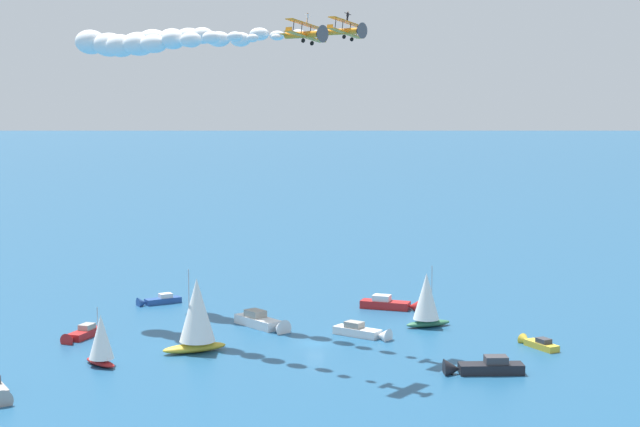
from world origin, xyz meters
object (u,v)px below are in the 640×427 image
object	(u,v)px
sailboat_far_port	(197,314)
biplane_wingman	(306,34)
motorboat_ahead	(537,343)
motorboat_offshore	(81,334)
sailboat_outer_ring_b	(101,340)
wingwalker_wingman	(307,18)
wingwalker_lead	(348,16)
sailboat_near_centre	(427,299)
biplane_lead	(346,30)
motorboat_outer_ring_a	(364,332)
motorboat_mid_cluster	(480,368)
motorboat_outer_ring_c	(264,323)
motorboat_trailing	(393,305)
motorboat_far_stbd	(157,301)

from	to	relation	value
sailboat_far_port	biplane_wingman	xyz separation A→B (m)	(-15.64, 1.48, 38.82)
motorboat_ahead	motorboat_offshore	bearing A→B (deg)	0.87
sailboat_outer_ring_b	wingwalker_wingman	size ratio (longest dim) A/B	5.15
sailboat_far_port	wingwalker_lead	bearing A→B (deg)	-150.43
sailboat_near_centre	motorboat_ahead	distance (m)	19.86
biplane_lead	motorboat_outer_ring_a	bearing A→B (deg)	176.06
wingwalker_lead	sailboat_near_centre	bearing A→B (deg)	-149.73
wingwalker_wingman	sailboat_outer_ring_b	bearing A→B (deg)	15.30
motorboat_offshore	biplane_lead	distance (m)	59.62
motorboat_mid_cluster	motorboat_outer_ring_c	size ratio (longest dim) A/B	1.08
wingwalker_wingman	biplane_lead	bearing A→B (deg)	-109.22
sailboat_near_centre	motorboat_outer_ring_a	bearing A→B (deg)	38.85
sailboat_far_port	motorboat_outer_ring_c	distance (m)	17.69
motorboat_trailing	motorboat_ahead	xyz separation A→B (m)	(-21.11, 24.28, -0.25)
motorboat_trailing	sailboat_near_centre	bearing A→B (deg)	112.87
motorboat_ahead	biplane_lead	distance (m)	53.02
motorboat_offshore	motorboat_outer_ring_c	xyz separation A→B (m)	(-26.13, -9.40, 0.21)
biplane_lead	motorboat_offshore	bearing A→B (deg)	7.63
motorboat_offshore	sailboat_near_centre	bearing A→B (deg)	-166.27
sailboat_far_port	motorboat_ahead	xyz separation A→B (m)	(-48.17, -7.09, -4.87)
motorboat_ahead	sailboat_outer_ring_b	world-z (taller)	sailboat_outer_ring_b
motorboat_outer_ring_a	biplane_lead	xyz separation A→B (m)	(2.93, -0.20, 44.68)
wingwalker_wingman	motorboat_mid_cluster	bearing A→B (deg)	164.09
motorboat_mid_cluster	biplane_lead	distance (m)	52.07
biplane_wingman	motorboat_mid_cluster	bearing A→B (deg)	164.86
biplane_lead	motorboat_mid_cluster	bearing A→B (deg)	134.64
sailboat_outer_ring_b	biplane_wingman	world-z (taller)	biplane_wingman
motorboat_offshore	wingwalker_wingman	distance (m)	57.85
sailboat_far_port	motorboat_outer_ring_a	distance (m)	26.09
motorboat_outer_ring_c	wingwalker_lead	xyz separation A→B (m)	(-13.14, 3.88, 46.66)
sailboat_far_port	wingwalker_lead	distance (m)	48.20
motorboat_ahead	biplane_lead	world-z (taller)	biplane_lead
motorboat_trailing	wingwalker_lead	distance (m)	51.17
sailboat_near_centre	wingwalker_wingman	size ratio (longest dim) A/B	6.27
motorboat_far_stbd	wingwalker_lead	bearing A→B (deg)	149.35
sailboat_far_port	motorboat_far_stbd	xyz separation A→B (m)	(13.79, -31.86, -4.83)
sailboat_far_port	motorboat_outer_ring_c	bearing A→B (deg)	-115.20
motorboat_ahead	biplane_wingman	xyz separation A→B (m)	(32.53, 8.57, 43.69)
motorboat_trailing	motorboat_offshore	bearing A→B (deg)	28.85
motorboat_far_stbd	motorboat_offshore	distance (m)	26.28
motorboat_ahead	motorboat_outer_ring_c	world-z (taller)	motorboat_outer_ring_c
biplane_wingman	motorboat_outer_ring_a	bearing A→B (deg)	-120.79
motorboat_trailing	motorboat_mid_cluster	bearing A→B (deg)	107.07
motorboat_offshore	wingwalker_wingman	bearing A→B (deg)	168.17
motorboat_far_stbd	biplane_lead	size ratio (longest dim) A/B	1.07
motorboat_offshore	motorboat_outer_ring_c	world-z (taller)	motorboat_outer_ring_c
motorboat_mid_cluster	biplane_wingman	world-z (taller)	biplane_wingman
sailboat_far_port	wingwalker_wingman	size ratio (longest dim) A/B	7.76
wingwalker_lead	motorboat_offshore	bearing A→B (deg)	7.99
motorboat_ahead	sailboat_near_centre	bearing A→B (deg)	-36.21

